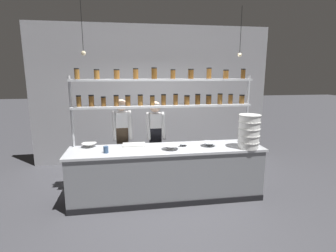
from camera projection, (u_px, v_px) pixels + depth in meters
The scene contains 14 objects.
ground_plane at pixel (167, 197), 4.68m from camera, with size 40.00×40.00×0.00m, color #3D3D42.
back_wall at pixel (153, 95), 6.42m from camera, with size 5.74×0.12×3.30m, color #939399.
prep_counter at pixel (167, 173), 4.59m from camera, with size 3.34×0.76×0.92m.
spice_shelf_unit at pixel (164, 95), 4.64m from camera, with size 3.23×0.28×2.28m.
chef_left at pixel (122, 137), 4.98m from camera, with size 0.37×0.30×1.71m.
chef_center at pixel (155, 137), 5.11m from camera, with size 0.36×0.29×1.66m.
container_stack at pixel (249, 131), 4.43m from camera, with size 0.37×0.37×0.58m.
cutting_board at pixel (134, 145), 4.66m from camera, with size 0.40×0.26×0.02m.
prep_bowl_near_left at pixel (171, 147), 4.40m from camera, with size 0.29×0.29×0.08m.
prep_bowl_center_front at pixel (209, 144), 4.61m from camera, with size 0.26×0.26×0.07m.
prep_bowl_center_back at pixel (89, 145), 4.55m from camera, with size 0.25×0.25×0.07m.
prep_bowl_near_right at pixel (183, 145), 4.61m from camera, with size 0.18×0.18×0.05m.
serving_cup_front at pixel (106, 150), 4.20m from camera, with size 0.08×0.08×0.11m.
pendant_light_row at pixel (165, 51), 4.17m from camera, with size 2.59×0.07×0.80m.
Camera 1 is at (-0.66, -4.28, 2.18)m, focal length 28.00 mm.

